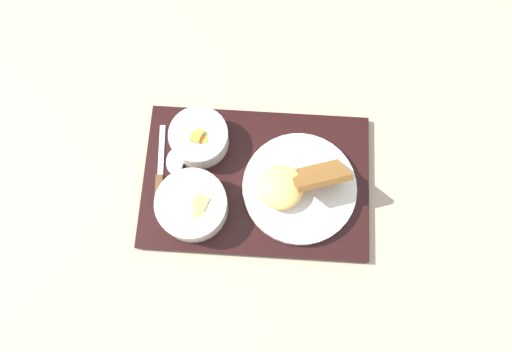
{
  "coord_description": "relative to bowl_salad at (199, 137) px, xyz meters",
  "views": [
    {
      "loc": [
        0.02,
        -0.23,
        0.86
      ],
      "look_at": [
        0.0,
        0.0,
        0.04
      ],
      "focal_mm": 32.0,
      "sensor_mm": 36.0,
      "label": 1
    }
  ],
  "objects": [
    {
      "name": "ground_plane",
      "position": [
        0.11,
        -0.07,
        -0.04
      ],
      "size": [
        4.0,
        4.0,
        0.0
      ],
      "primitive_type": "plane",
      "color": "tan"
    },
    {
      "name": "serving_tray",
      "position": [
        0.11,
        -0.07,
        -0.04
      ],
      "size": [
        0.44,
        0.29,
        0.01
      ],
      "color": "black",
      "rests_on": "ground_plane"
    },
    {
      "name": "bowl_salad",
      "position": [
        0.0,
        0.0,
        0.0
      ],
      "size": [
        0.11,
        0.11,
        0.06
      ],
      "color": "silver",
      "rests_on": "serving_tray"
    },
    {
      "name": "bowl_soup",
      "position": [
        0.0,
        -0.13,
        0.0
      ],
      "size": [
        0.13,
        0.13,
        0.06
      ],
      "color": "silver",
      "rests_on": "serving_tray"
    },
    {
      "name": "plate_main",
      "position": [
        0.19,
        -0.08,
        -0.01
      ],
      "size": [
        0.22,
        0.22,
        0.09
      ],
      "color": "silver",
      "rests_on": "serving_tray"
    },
    {
      "name": "knife",
      "position": [
        -0.07,
        -0.09,
        -0.02
      ],
      "size": [
        0.03,
        0.17,
        0.01
      ],
      "rotation": [
        0.0,
        0.0,
        1.65
      ],
      "color": "silver",
      "rests_on": "serving_tray"
    },
    {
      "name": "spoon",
      "position": [
        -0.04,
        -0.07,
        -0.02
      ],
      "size": [
        0.04,
        0.16,
        0.01
      ],
      "rotation": [
        0.0,
        0.0,
        1.61
      ],
      "color": "silver",
      "rests_on": "serving_tray"
    }
  ]
}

